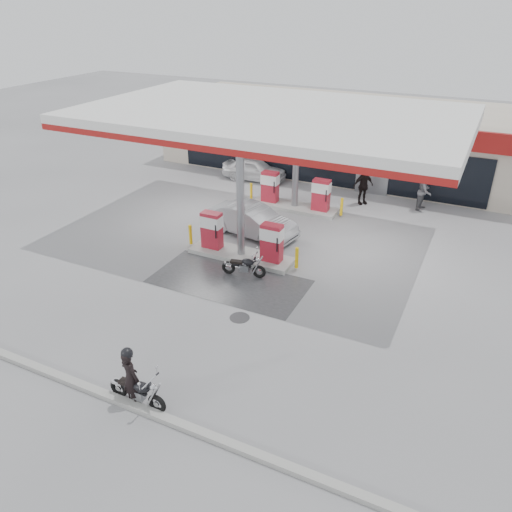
{
  "coord_description": "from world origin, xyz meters",
  "views": [
    {
      "loc": [
        8.7,
        -14.53,
        9.88
      ],
      "look_at": [
        1.51,
        0.31,
        1.2
      ],
      "focal_mm": 35.0,
      "sensor_mm": 36.0,
      "label": 1
    }
  ],
  "objects_px": {
    "pump_island_near": "(241,242)",
    "parked_car_left": "(258,160)",
    "attendant": "(425,191)",
    "parked_car_right": "(452,182)",
    "biker_main": "(130,377)",
    "main_motorcycle": "(138,392)",
    "sedan_white": "(254,169)",
    "hatchback_silver": "(252,221)",
    "pump_island_far": "(295,196)",
    "biker_walking": "(363,186)",
    "parked_motorcycle": "(244,267)"
  },
  "relations": [
    {
      "from": "pump_island_near",
      "to": "parked_car_left",
      "type": "xyz_separation_m",
      "value": [
        -4.5,
        11.04,
        -0.06
      ]
    },
    {
      "from": "pump_island_near",
      "to": "attendant",
      "type": "height_order",
      "value": "attendant"
    },
    {
      "from": "parked_car_right",
      "to": "biker_main",
      "type": "bearing_deg",
      "value": 152.24
    },
    {
      "from": "biker_main",
      "to": "parked_car_left",
      "type": "relative_size",
      "value": 0.38
    },
    {
      "from": "main_motorcycle",
      "to": "parked_car_right",
      "type": "distance_m",
      "value": 21.53
    },
    {
      "from": "pump_island_near",
      "to": "parked_car_left",
      "type": "height_order",
      "value": "pump_island_near"
    },
    {
      "from": "sedan_white",
      "to": "hatchback_silver",
      "type": "distance_m",
      "value": 7.75
    },
    {
      "from": "pump_island_far",
      "to": "hatchback_silver",
      "type": "bearing_deg",
      "value": -98.38
    },
    {
      "from": "hatchback_silver",
      "to": "biker_walking",
      "type": "bearing_deg",
      "value": -20.65
    },
    {
      "from": "parked_car_left",
      "to": "parked_car_right",
      "type": "bearing_deg",
      "value": -73.91
    },
    {
      "from": "sedan_white",
      "to": "parked_car_left",
      "type": "xyz_separation_m",
      "value": [
        -0.62,
        1.84,
        0.0
      ]
    },
    {
      "from": "main_motorcycle",
      "to": "biker_walking",
      "type": "xyz_separation_m",
      "value": [
        1.52,
        17.0,
        0.56
      ]
    },
    {
      "from": "hatchback_silver",
      "to": "parked_car_right",
      "type": "distance_m",
      "value": 12.38
    },
    {
      "from": "main_motorcycle",
      "to": "hatchback_silver",
      "type": "xyz_separation_m",
      "value": [
        -1.99,
        11.0,
        0.28
      ]
    },
    {
      "from": "sedan_white",
      "to": "biker_main",
      "type": "bearing_deg",
      "value": -165.46
    },
    {
      "from": "main_motorcycle",
      "to": "attendant",
      "type": "height_order",
      "value": "attendant"
    },
    {
      "from": "pump_island_far",
      "to": "parked_car_right",
      "type": "relative_size",
      "value": 1.18
    },
    {
      "from": "parked_motorcycle",
      "to": "parked_car_left",
      "type": "height_order",
      "value": "parked_car_left"
    },
    {
      "from": "parked_motorcycle",
      "to": "sedan_white",
      "type": "relative_size",
      "value": 0.47
    },
    {
      "from": "pump_island_near",
      "to": "biker_main",
      "type": "height_order",
      "value": "pump_island_near"
    },
    {
      "from": "sedan_white",
      "to": "hatchback_silver",
      "type": "xyz_separation_m",
      "value": [
        3.32,
        -7.0,
        0.06
      ]
    },
    {
      "from": "pump_island_far",
      "to": "parked_car_right",
      "type": "xyz_separation_m",
      "value": [
        7.01,
        6.0,
        -0.1
      ]
    },
    {
      "from": "parked_motorcycle",
      "to": "biker_walking",
      "type": "relative_size",
      "value": 0.91
    },
    {
      "from": "pump_island_near",
      "to": "sedan_white",
      "type": "bearing_deg",
      "value": 112.87
    },
    {
      "from": "biker_main",
      "to": "parked_car_right",
      "type": "xyz_separation_m",
      "value": [
        5.77,
        20.8,
        -0.25
      ]
    },
    {
      "from": "pump_island_far",
      "to": "attendant",
      "type": "relative_size",
      "value": 2.62
    },
    {
      "from": "main_motorcycle",
      "to": "biker_walking",
      "type": "distance_m",
      "value": 17.07
    },
    {
      "from": "biker_main",
      "to": "biker_walking",
      "type": "bearing_deg",
      "value": -79.7
    },
    {
      "from": "main_motorcycle",
      "to": "parked_car_right",
      "type": "xyz_separation_m",
      "value": [
        5.58,
        20.8,
        0.18
      ]
    },
    {
      "from": "hatchback_silver",
      "to": "parked_car_left",
      "type": "height_order",
      "value": "hatchback_silver"
    },
    {
      "from": "pump_island_far",
      "to": "attendant",
      "type": "distance_m",
      "value": 6.63
    },
    {
      "from": "pump_island_far",
      "to": "sedan_white",
      "type": "distance_m",
      "value": 5.03
    },
    {
      "from": "main_motorcycle",
      "to": "parked_car_right",
      "type": "relative_size",
      "value": 0.43
    },
    {
      "from": "main_motorcycle",
      "to": "sedan_white",
      "type": "distance_m",
      "value": 18.77
    },
    {
      "from": "parked_car_left",
      "to": "biker_main",
      "type": "bearing_deg",
      "value": -152.53
    },
    {
      "from": "hatchback_silver",
      "to": "biker_walking",
      "type": "distance_m",
      "value": 6.96
    },
    {
      "from": "pump_island_far",
      "to": "parked_motorcycle",
      "type": "relative_size",
      "value": 2.86
    },
    {
      "from": "main_motorcycle",
      "to": "biker_walking",
      "type": "relative_size",
      "value": 0.95
    },
    {
      "from": "attendant",
      "to": "biker_walking",
      "type": "xyz_separation_m",
      "value": [
        -3.05,
        -0.6,
        0.01
      ]
    },
    {
      "from": "attendant",
      "to": "pump_island_far",
      "type": "bearing_deg",
      "value": 124.12
    },
    {
      "from": "pump_island_far",
      "to": "main_motorcycle",
      "type": "distance_m",
      "value": 14.87
    },
    {
      "from": "pump_island_far",
      "to": "sedan_white",
      "type": "relative_size",
      "value": 1.35
    },
    {
      "from": "parked_motorcycle",
      "to": "hatchback_silver",
      "type": "bearing_deg",
      "value": 101.03
    },
    {
      "from": "hatchback_silver",
      "to": "biker_walking",
      "type": "relative_size",
      "value": 2.17
    },
    {
      "from": "parked_car_left",
      "to": "biker_walking",
      "type": "distance_m",
      "value": 7.98
    },
    {
      "from": "pump_island_near",
      "to": "parked_motorcycle",
      "type": "distance_m",
      "value": 1.61
    },
    {
      "from": "attendant",
      "to": "biker_walking",
      "type": "distance_m",
      "value": 3.11
    },
    {
      "from": "pump_island_far",
      "to": "biker_walking",
      "type": "height_order",
      "value": "biker_walking"
    },
    {
      "from": "pump_island_near",
      "to": "hatchback_silver",
      "type": "bearing_deg",
      "value": 104.27
    },
    {
      "from": "sedan_white",
      "to": "parked_car_right",
      "type": "bearing_deg",
      "value": -76.93
    }
  ]
}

